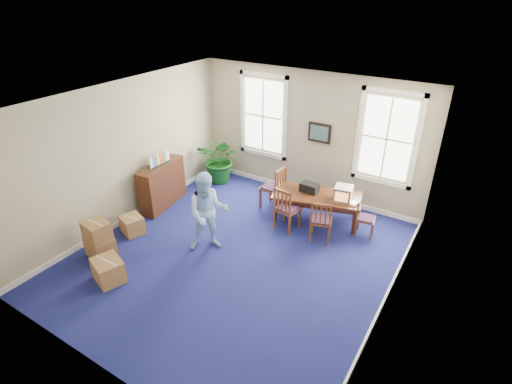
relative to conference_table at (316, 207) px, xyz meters
The scene contains 25 objects.
floor 2.31m from the conference_table, 110.42° to the right, with size 6.50×6.50×0.00m, color navy.
ceiling 3.66m from the conference_table, 110.42° to the right, with size 6.50×6.50×0.00m, color white.
wall_back 1.86m from the conference_table, 125.81° to the left, with size 6.50×6.50×0.00m, color tan.
wall_front 5.60m from the conference_table, 98.42° to the right, with size 6.50×6.50×0.00m, color tan.
wall_left 4.54m from the conference_table, 150.56° to the right, with size 6.50×6.50×0.00m, color tan.
wall_right 3.32m from the conference_table, 44.23° to the right, with size 6.50×6.50×0.00m, color tan.
baseboard_back 1.37m from the conference_table, 126.56° to the left, with size 6.00×0.04×0.12m, color white.
baseboard_left 4.34m from the conference_table, 150.36° to the right, with size 0.04×6.50×0.12m, color white.
baseboard_right 3.06m from the conference_table, 44.63° to the right, with size 0.04×6.50×0.12m, color white.
window_left 2.83m from the conference_table, 152.63° to the left, with size 1.40×0.12×2.20m, color white, non-canonical shape.
window_right 2.20m from the conference_table, 44.59° to the left, with size 1.40×0.12×2.20m, color white, non-canonical shape.
wall_picture 1.83m from the conference_table, 115.25° to the left, with size 0.58×0.06×0.48m, color black, non-canonical shape.
conference_table is the anchor object (origin of this frame).
crt_tv 0.78m from the conference_table, ahead, with size 0.38×0.41×0.34m, color #B7B7BC, non-canonical shape.
game_console 0.93m from the conference_table, ahead, with size 0.16×0.21×0.05m, color white.
equipment_bag 0.50m from the conference_table, 168.69° to the left, with size 0.41×0.27×0.21m, color black.
chair_near_left 0.81m from the conference_table, 120.96° to the right, with size 0.48×0.48×1.07m, color brown, non-canonical shape.
chair_near_right 0.81m from the conference_table, 59.04° to the right, with size 0.45×0.45×0.99m, color brown, non-canonical shape.
chair_end_left 1.19m from the conference_table, behind, with size 0.50×0.50×1.11m, color brown, non-canonical shape.
chair_end_right 1.18m from the conference_table, ahead, with size 0.38×0.38×0.85m, color brown, non-canonical shape.
man 2.68m from the conference_table, 123.41° to the right, with size 0.84×0.65×1.73m, color #A0CDFF.
credenza 3.80m from the conference_table, 159.34° to the right, with size 0.40×1.41×1.11m, color #452211.
brochure_rack 3.88m from the conference_table, 159.23° to the right, with size 0.12×0.68×0.30m, color #99999E, non-canonical shape.
potted_plant 3.17m from the conference_table, behind, with size 1.17×1.02×1.30m, color #104713.
cardboard_boxes 4.57m from the conference_table, 130.27° to the right, with size 1.47×1.47×0.84m, color #9D6D3E, non-canonical shape.
Camera 1 is at (3.83, -5.42, 5.03)m, focal length 28.00 mm.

